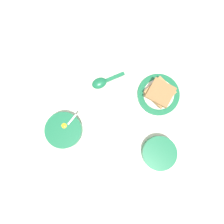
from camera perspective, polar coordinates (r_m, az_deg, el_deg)
ground_plane at (r=0.88m, az=4.50°, el=-4.98°), size 3.00×3.00×0.00m
egg_bowl at (r=0.88m, az=-12.43°, el=-4.66°), size 0.15×0.14×0.07m
toast_plate at (r=0.91m, az=12.02°, el=4.48°), size 0.17×0.17×0.01m
toast_sandwich at (r=0.87m, az=12.42°, el=4.93°), size 0.11×0.11×0.06m
soup_spoon at (r=0.89m, az=-2.67°, el=7.79°), size 0.13×0.11×0.03m
congee_bowl at (r=0.87m, az=12.18°, el=-10.44°), size 0.13×0.13×0.04m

